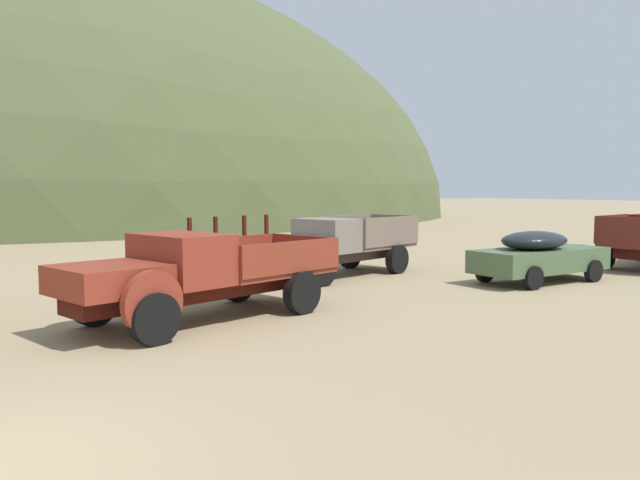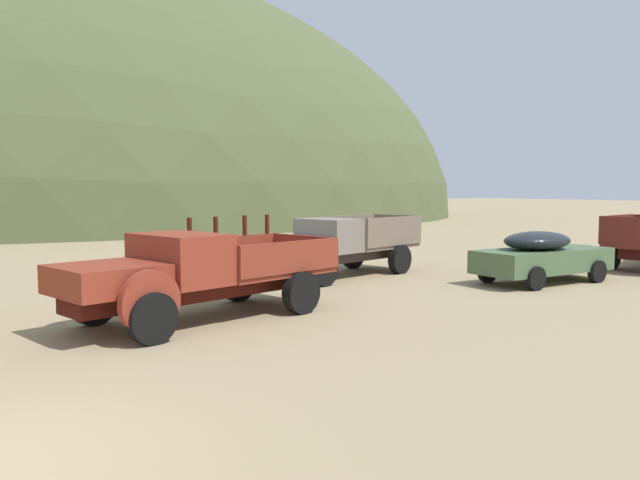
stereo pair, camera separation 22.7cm
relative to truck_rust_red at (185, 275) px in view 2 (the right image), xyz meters
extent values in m
ellipsoid|color=#4C5633|center=(1.14, 54.75, -1.01)|extent=(87.27, 64.76, 49.93)
cube|color=#42140D|center=(0.43, 0.15, -0.35)|extent=(5.94, 2.89, 0.36)
cube|color=maroon|center=(-1.64, -0.56, 0.11)|extent=(2.36, 2.32, 0.55)
cube|color=#B7B2A8|center=(-2.47, -0.85, 0.08)|extent=(0.48, 1.21, 0.44)
cylinder|color=maroon|center=(-1.75, 0.54, -0.25)|extent=(1.19, 0.56, 1.20)
cylinder|color=maroon|center=(-1.05, -1.50, -0.25)|extent=(1.19, 0.56, 1.20)
cube|color=maroon|center=(-0.10, -0.04, 0.36)|extent=(1.98, 2.42, 1.05)
cube|color=black|center=(-0.69, -0.24, 0.57)|extent=(0.62, 1.69, 0.59)
cube|color=maroon|center=(1.97, 0.67, -0.11)|extent=(3.54, 3.03, 0.12)
cube|color=maroon|center=(1.61, 1.70, 0.30)|extent=(2.87, 1.07, 0.70)
cube|color=maroon|center=(2.32, -0.36, 0.30)|extent=(2.87, 1.07, 0.70)
cube|color=maroon|center=(3.33, 1.14, 0.30)|extent=(0.80, 2.09, 0.70)
cube|color=#42140D|center=(2.75, 2.09, 0.90)|extent=(0.10, 0.10, 0.50)
cube|color=#42140D|center=(2.04, 1.85, 0.90)|extent=(0.10, 0.10, 0.50)
cube|color=#42140D|center=(1.19, 1.56, 0.90)|extent=(0.10, 0.10, 0.50)
cube|color=#42140D|center=(0.48, 1.31, 0.90)|extent=(0.10, 0.10, 0.50)
cylinder|color=black|center=(-1.77, 0.59, -0.53)|extent=(1.00, 0.58, 0.96)
cylinder|color=black|center=(-1.03, -1.55, -0.53)|extent=(1.00, 0.58, 0.96)
cylinder|color=black|center=(1.84, 1.83, -0.53)|extent=(1.00, 0.58, 0.96)
cylinder|color=black|center=(2.57, -0.32, -0.53)|extent=(1.00, 0.58, 0.96)
cube|color=#3D322D|center=(6.32, 4.52, -0.35)|extent=(5.79, 2.75, 0.36)
cube|color=slate|center=(4.30, 3.83, 0.11)|extent=(2.27, 2.15, 0.55)
cube|color=#B7B2A8|center=(3.49, 3.55, 0.08)|extent=(0.44, 1.10, 0.44)
cylinder|color=slate|center=(4.22, 4.83, -0.25)|extent=(1.19, 0.56, 1.20)
cylinder|color=slate|center=(4.85, 2.98, -0.25)|extent=(1.19, 0.56, 1.20)
cube|color=slate|center=(5.80, 4.34, 0.36)|extent=(1.88, 2.22, 1.05)
cube|color=black|center=(5.23, 4.15, 0.57)|extent=(0.56, 1.53, 0.59)
cube|color=#746354|center=(7.83, 5.03, -0.11)|extent=(3.41, 2.81, 0.12)
cube|color=#746354|center=(7.51, 5.97, 0.43)|extent=(2.81, 1.04, 0.95)
cube|color=#746354|center=(8.15, 4.10, 0.43)|extent=(2.81, 1.04, 0.95)
cube|color=#746354|center=(9.16, 5.49, 0.43)|extent=(0.73, 1.90, 0.95)
cylinder|color=black|center=(4.20, 4.88, -0.53)|extent=(1.00, 0.57, 0.96)
cylinder|color=black|center=(4.86, 2.94, -0.53)|extent=(1.00, 0.57, 0.96)
cylinder|color=black|center=(7.73, 6.08, -0.53)|extent=(1.00, 0.57, 0.96)
cylinder|color=black|center=(8.39, 4.14, -0.53)|extent=(1.00, 0.57, 0.96)
cube|color=#47603D|center=(11.08, 0.51, -0.33)|extent=(4.61, 2.07, 0.68)
ellipsoid|color=black|center=(10.81, 0.49, 0.27)|extent=(2.44, 1.71, 0.57)
ellipsoid|color=#47603D|center=(13.10, 0.65, -0.26)|extent=(1.08, 1.48, 0.61)
cylinder|color=black|center=(12.53, -0.27, -0.67)|extent=(0.69, 0.25, 0.68)
cylinder|color=black|center=(12.41, 1.49, -0.67)|extent=(0.69, 0.25, 0.68)
cylinder|color=black|center=(9.75, -0.46, -0.67)|extent=(0.69, 0.25, 0.68)
cylinder|color=black|center=(9.63, 1.30, -0.67)|extent=(0.69, 0.25, 0.68)
cube|color=maroon|center=(16.01, 1.68, 0.43)|extent=(2.68, 0.78, 0.95)
cube|color=maroon|center=(14.99, 0.35, 0.43)|extent=(0.61, 2.04, 0.95)
cylinder|color=black|center=(15.78, 1.67, -0.53)|extent=(1.00, 0.51, 0.96)
ellipsoid|color=olive|center=(1.42, 6.76, -0.80)|extent=(0.68, 0.62, 0.73)
ellipsoid|color=olive|center=(1.68, 6.50, -0.87)|extent=(0.58, 0.52, 0.50)
ellipsoid|color=olive|center=(1.58, 6.51, -0.85)|extent=(0.53, 0.48, 0.58)
camera|label=1|loc=(-3.58, -12.52, 1.79)|focal=34.31mm
camera|label=2|loc=(-3.38, -12.63, 1.79)|focal=34.31mm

